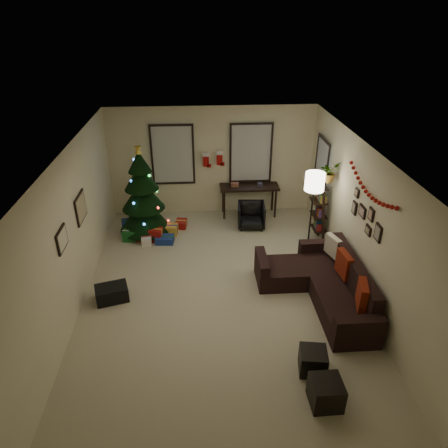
{
  "coord_description": "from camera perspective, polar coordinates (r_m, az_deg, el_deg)",
  "views": [
    {
      "loc": [
        -0.35,
        -6.09,
        4.75
      ],
      "look_at": [
        0.1,
        0.6,
        1.15
      ],
      "focal_mm": 32.82,
      "sensor_mm": 36.0,
      "label": 1
    }
  ],
  "objects": [
    {
      "name": "art_abstract",
      "position": [
        6.78,
        -21.66,
        -1.99
      ],
      "size": [
        0.04,
        0.45,
        0.35
      ],
      "color": "black",
      "rests_on": "wall_left"
    },
    {
      "name": "wall_left",
      "position": [
        7.3,
        -20.49,
        -1.49
      ],
      "size": [
        0.0,
        7.0,
        7.0
      ],
      "primitive_type": "plane",
      "rotation": [
        1.57,
        0.0,
        1.57
      ],
      "color": "beige",
      "rests_on": "floor"
    },
    {
      "name": "christmas_tree",
      "position": [
        9.44,
        -11.24,
        3.6
      ],
      "size": [
        1.17,
        1.17,
        2.18
      ],
      "rotation": [
        0.0,
        0.0,
        -0.31
      ],
      "color": "black",
      "rests_on": "floor"
    },
    {
      "name": "wall_right",
      "position": [
        7.54,
        18.85,
        -0.23
      ],
      "size": [
        0.0,
        7.0,
        7.0
      ],
      "primitive_type": "plane",
      "rotation": [
        1.57,
        0.0,
        -1.57
      ],
      "color": "beige",
      "rests_on": "floor"
    },
    {
      "name": "stocking_right",
      "position": [
        10.07,
        -0.59,
        9.15
      ],
      "size": [
        0.2,
        0.05,
        0.36
      ],
      "color": "#990F0C",
      "rests_on": "wall_back"
    },
    {
      "name": "art_map",
      "position": [
        7.79,
        -19.35,
        2.16
      ],
      "size": [
        0.04,
        0.6,
        0.5
      ],
      "color": "black",
      "rests_on": "wall_left"
    },
    {
      "name": "stocking_left",
      "position": [
        10.01,
        -2.47,
        8.93
      ],
      "size": [
        0.2,
        0.05,
        0.36
      ],
      "color": "#990F0C",
      "rests_on": "wall_back"
    },
    {
      "name": "ottoman_far",
      "position": [
        6.05,
        14.0,
        -21.82
      ],
      "size": [
        0.42,
        0.42,
        0.39
      ],
      "primitive_type": "cube",
      "rotation": [
        0.0,
        0.0,
        0.01
      ],
      "color": "black",
      "rests_on": "floor"
    },
    {
      "name": "pillow_red_b",
      "position": [
        7.68,
        16.37,
        -5.44
      ],
      "size": [
        0.17,
        0.47,
        0.46
      ],
      "primitive_type": "cube",
      "rotation": [
        0.0,
        0.0,
        0.1
      ],
      "color": "maroon",
      "rests_on": "sofa"
    },
    {
      "name": "gallery",
      "position": [
        7.37,
        19.17,
        1.01
      ],
      "size": [
        0.03,
        1.25,
        0.54
      ],
      "color": "black",
      "rests_on": "wall_right"
    },
    {
      "name": "ceiling",
      "position": [
        6.44,
        -0.54,
        9.65
      ],
      "size": [
        7.0,
        7.0,
        0.0
      ],
      "primitive_type": "plane",
      "rotation": [
        3.14,
        0.0,
        0.0
      ],
      "color": "white",
      "rests_on": "floor"
    },
    {
      "name": "window_back_left",
      "position": [
        10.1,
        -7.16,
        9.55
      ],
      "size": [
        1.05,
        0.06,
        1.5
      ],
      "color": "#728CB2",
      "rests_on": "wall_back"
    },
    {
      "name": "window_right_wall",
      "position": [
        9.65,
        13.5,
        7.77
      ],
      "size": [
        0.06,
        0.9,
        1.3
      ],
      "color": "#728CB2",
      "rests_on": "wall_right"
    },
    {
      "name": "wall_back",
      "position": [
        10.18,
        -1.68,
        8.72
      ],
      "size": [
        5.0,
        0.0,
        5.0
      ],
      "primitive_type": "plane",
      "rotation": [
        1.57,
        0.0,
        0.0
      ],
      "color": "beige",
      "rests_on": "floor"
    },
    {
      "name": "pillow_cream",
      "position": [
        8.21,
        14.92,
        -2.97
      ],
      "size": [
        0.23,
        0.41,
        0.4
      ],
      "primitive_type": "cube",
      "rotation": [
        0.0,
        0.0,
        0.3
      ],
      "color": "beige",
      "rests_on": "sofa"
    },
    {
      "name": "floor",
      "position": [
        7.73,
        -0.45,
        -9.67
      ],
      "size": [
        7.0,
        7.0,
        0.0
      ],
      "primitive_type": "plane",
      "color": "#BEB490",
      "rests_on": "ground"
    },
    {
      "name": "pillow_red_a",
      "position": [
        7.01,
        18.67,
        -9.41
      ],
      "size": [
        0.23,
        0.47,
        0.45
      ],
      "primitive_type": "cube",
      "rotation": [
        0.0,
        0.0,
        -0.26
      ],
      "color": "maroon",
      "rests_on": "sofa"
    },
    {
      "name": "floor_lamp",
      "position": [
        8.38,
        12.45,
        5.02
      ],
      "size": [
        0.39,
        0.39,
        1.85
      ],
      "rotation": [
        0.0,
        0.0,
        0.01
      ],
      "color": "black",
      "rests_on": "floor"
    },
    {
      "name": "sofa",
      "position": [
        7.74,
        13.72,
        -8.12
      ],
      "size": [
        1.71,
        2.5,
        0.83
      ],
      "color": "black",
      "rests_on": "floor"
    },
    {
      "name": "wall_front",
      "position": [
        4.29,
        2.59,
        -24.28
      ],
      "size": [
        5.0,
        0.0,
        5.0
      ],
      "primitive_type": "plane",
      "rotation": [
        -1.57,
        0.0,
        0.0
      ],
      "color": "beige",
      "rests_on": "floor"
    },
    {
      "name": "desk",
      "position": [
        10.23,
        3.54,
        4.83
      ],
      "size": [
        1.46,
        0.52,
        0.79
      ],
      "color": "black",
      "rests_on": "floor"
    },
    {
      "name": "bookshelf",
      "position": [
        9.25,
        13.2,
        1.83
      ],
      "size": [
        0.3,
        0.46,
        1.54
      ],
      "color": "black",
      "rests_on": "floor"
    },
    {
      "name": "window_back_right",
      "position": [
        10.17,
        3.75,
        9.83
      ],
      "size": [
        1.05,
        0.06,
        1.5
      ],
      "color": "#728CB2",
      "rests_on": "wall_back"
    },
    {
      "name": "ottoman_near",
      "position": [
        6.4,
        12.27,
        -18.13
      ],
      "size": [
        0.44,
        0.44,
        0.37
      ],
      "primitive_type": "cube",
      "rotation": [
        0.0,
        0.0,
        -0.16
      ],
      "color": "black",
      "rests_on": "floor"
    },
    {
      "name": "potted_plant",
      "position": [
        8.57,
        14.54,
        7.45
      ],
      "size": [
        0.64,
        0.61,
        0.55
      ],
      "primitive_type": "imported",
      "rotation": [
        0.0,
        0.0,
        0.51
      ],
      "color": "#4C4C4C",
      "rests_on": "bookshelf"
    },
    {
      "name": "garland",
      "position": [
        7.12,
        19.69,
        4.71
      ],
      "size": [
        0.08,
        1.9,
        0.3
      ],
      "primitive_type": null,
      "color": "#A5140C",
      "rests_on": "wall_right"
    },
    {
      "name": "storage_bin",
      "position": [
        7.78,
        -15.35,
        -9.28
      ],
      "size": [
        0.65,
        0.52,
        0.28
      ],
      "primitive_type": "cube",
      "rotation": [
        0.0,
        0.0,
        0.27
      ],
      "color": "black",
      "rests_on": "floor"
    },
    {
      "name": "presents",
      "position": [
        9.58,
        -9.74,
        -1.13
      ],
      "size": [
        1.5,
        1.01,
        0.3
      ],
      "rotation": [
        0.0,
        0.0,
        0.34
      ],
      "color": "navy",
      "rests_on": "floor"
    },
    {
      "name": "desk_chair",
      "position": [
        9.82,
        3.82,
        1.2
      ],
      "size": [
        0.62,
        0.59,
        0.6
      ],
      "primitive_type": "imported",
      "rotation": [
        0.0,
        0.0,
        -0.08
      ],
      "color": "black",
      "rests_on": "floor"
    }
  ]
}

